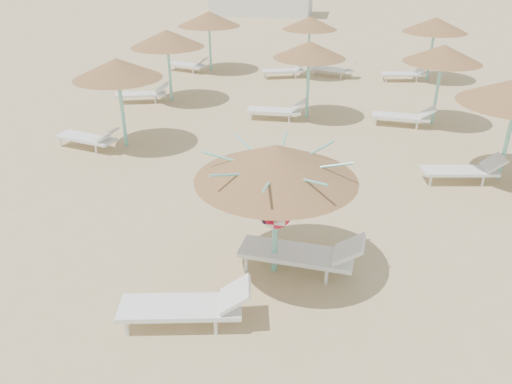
# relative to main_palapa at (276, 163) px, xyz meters

# --- Properties ---
(ground) EXTENTS (120.00, 120.00, 0.00)m
(ground) POSITION_rel_main_palapa_xyz_m (-0.46, 0.05, -2.25)
(ground) COLOR tan
(ground) RESTS_ON ground
(main_palapa) EXTENTS (2.90, 2.90, 2.60)m
(main_palapa) POSITION_rel_main_palapa_xyz_m (0.00, 0.00, 0.00)
(main_palapa) COLOR #79D2C4
(main_palapa) RESTS_ON ground
(lounger_main_a) EXTENTS (2.24, 1.08, 0.78)m
(lounger_main_a) POSITION_rel_main_palapa_xyz_m (-1.14, -1.74, -1.88)
(lounger_main_a) COLOR white
(lounger_main_a) RESTS_ON ground
(lounger_main_b) EXTENTS (2.38, 0.88, 0.85)m
(lounger_main_b) POSITION_rel_main_palapa_xyz_m (0.57, 0.07, -1.85)
(lounger_main_b) COLOR white
(lounger_main_b) RESTS_ON ground
(palapa_field) EXTENTS (20.11, 13.87, 2.72)m
(palapa_field) POSITION_rel_main_palapa_xyz_m (0.82, 9.98, 0.06)
(palapa_field) COLOR #79D2C4
(palapa_field) RESTS_ON ground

